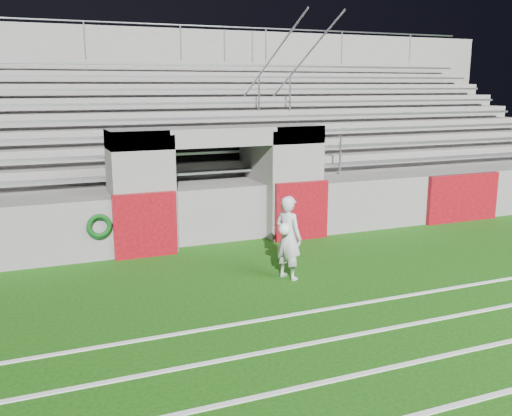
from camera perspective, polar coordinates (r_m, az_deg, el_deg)
name	(u,v)px	position (r m, az deg, el deg)	size (l,w,h in m)	color
ground	(285,291)	(10.00, 2.90, -8.29)	(90.00, 90.00, 0.00)	#15470B
stadium_structure	(170,155)	(17.03, -8.59, 5.29)	(26.00, 8.48, 5.42)	#64625F
goalkeeper_with_ball	(288,237)	(10.41, 3.25, -2.94)	(0.58, 0.67, 1.55)	#B0B5BA
hose_coil	(99,227)	(11.79, -15.41, -1.81)	(0.50, 0.14, 0.54)	#0B3A18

